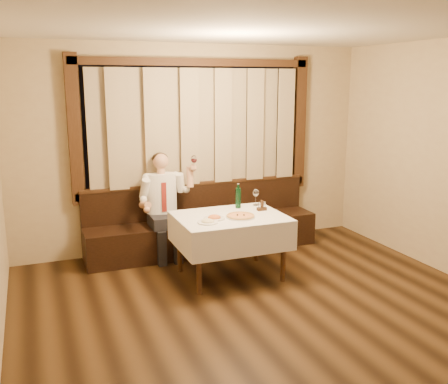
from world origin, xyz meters
name	(u,v)px	position (x,y,z in m)	size (l,w,h in m)	color
room	(257,162)	(0.00, 0.97, 1.50)	(5.01, 6.01, 2.81)	black
banquette	(202,229)	(0.00, 2.72, 0.31)	(3.20, 0.61, 0.94)	black
dining_table	(230,224)	(0.00, 1.70, 0.65)	(1.27, 0.97, 0.76)	black
pizza	(241,216)	(0.08, 1.59, 0.77)	(0.34, 0.34, 0.04)	white
pasta_red	(214,216)	(-0.22, 1.63, 0.79)	(0.25, 0.25, 0.08)	white
pasta_cream	(208,220)	(-0.35, 1.51, 0.79)	(0.23, 0.23, 0.08)	white
green_bottle	(238,198)	(0.23, 2.01, 0.89)	(0.07, 0.07, 0.31)	#0F4821
table_wine_glass	(256,193)	(0.49, 2.05, 0.91)	(0.08, 0.08, 0.21)	white
cruet_caddy	(262,207)	(0.45, 1.78, 0.80)	(0.12, 0.06, 0.12)	black
seated_man	(164,198)	(-0.56, 2.63, 0.81)	(0.76, 0.57, 1.40)	black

